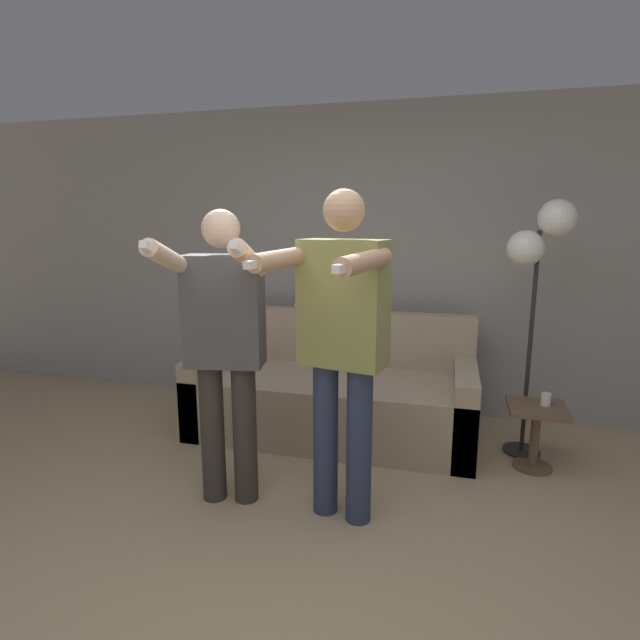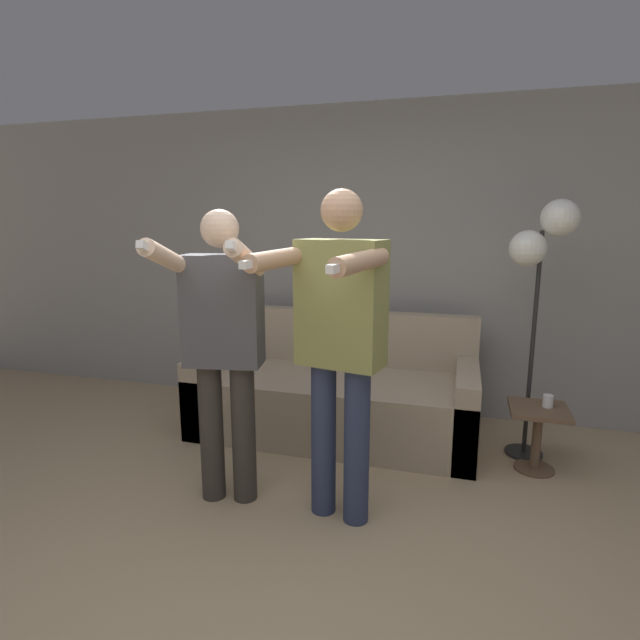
# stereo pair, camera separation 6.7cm
# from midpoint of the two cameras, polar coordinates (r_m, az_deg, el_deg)

# --- Properties ---
(ground_plane) EXTENTS (16.00, 16.00, 0.00)m
(ground_plane) POSITION_cam_midpoint_polar(r_m,az_deg,el_deg) (2.45, -3.72, -30.83)
(ground_plane) COLOR tan
(wall_back) EXTENTS (10.00, 0.05, 2.60)m
(wall_back) POSITION_cam_midpoint_polar(r_m,az_deg,el_deg) (4.33, 7.59, 6.60)
(wall_back) COLOR gray
(wall_back) RESTS_ON ground_plane
(couch) EXTENTS (2.14, 0.92, 0.92)m
(couch) POSITION_cam_midpoint_polar(r_m,az_deg,el_deg) (3.96, 2.17, -8.67)
(couch) COLOR tan
(couch) RESTS_ON ground_plane
(person_left) EXTENTS (0.58, 0.72, 1.71)m
(person_left) POSITION_cam_midpoint_polar(r_m,az_deg,el_deg) (2.86, -10.37, -2.07)
(person_left) COLOR #38332D
(person_left) RESTS_ON ground_plane
(person_right) EXTENTS (0.61, 0.75, 1.80)m
(person_right) POSITION_cam_midpoint_polar(r_m,az_deg,el_deg) (2.62, 2.94, -1.83)
(person_right) COLOR #2D3856
(person_right) RESTS_ON ground_plane
(cat) EXTENTS (0.41, 0.14, 0.19)m
(cat) POSITION_cam_midpoint_polar(r_m,az_deg,el_deg) (4.16, 0.85, 2.41)
(cat) COLOR silver
(cat) RESTS_ON couch
(floor_lamp) EXTENTS (0.42, 0.26, 1.78)m
(floor_lamp) POSITION_cam_midpoint_polar(r_m,az_deg,el_deg) (3.65, 24.54, 7.43)
(floor_lamp) COLOR black
(floor_lamp) RESTS_ON ground_plane
(side_table) EXTENTS (0.37, 0.37, 0.44)m
(side_table) POSITION_cam_midpoint_polar(r_m,az_deg,el_deg) (3.68, 24.11, -11.05)
(side_table) COLOR brown
(side_table) RESTS_ON ground_plane
(cup) EXTENTS (0.06, 0.06, 0.08)m
(cup) POSITION_cam_midpoint_polar(r_m,az_deg,el_deg) (3.66, 25.09, -8.39)
(cup) COLOR white
(cup) RESTS_ON side_table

